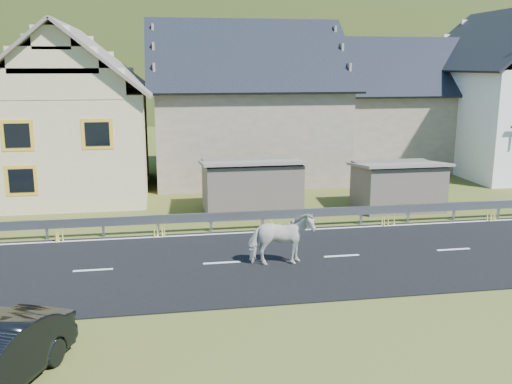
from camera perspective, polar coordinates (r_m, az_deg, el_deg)
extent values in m
plane|color=#3B4614|center=(19.26, 8.55, -6.45)|extent=(160.00, 160.00, 0.00)
cube|color=black|center=(19.25, 8.55, -6.40)|extent=(60.00, 7.00, 0.04)
cube|color=silver|center=(19.24, 8.56, -6.33)|extent=(60.00, 6.60, 0.01)
cube|color=#93969B|center=(22.46, 5.69, -2.07)|extent=(28.00, 0.08, 0.34)
cube|color=#93969B|center=(22.17, -20.19, -3.61)|extent=(0.10, 0.06, 0.70)
cube|color=#93969B|center=(21.88, -15.03, -3.47)|extent=(0.10, 0.06, 0.70)
cube|color=#93969B|center=(21.77, -9.78, -3.29)|extent=(0.10, 0.06, 0.70)
cube|color=#93969B|center=(21.85, -4.52, -3.09)|extent=(0.10, 0.06, 0.70)
cube|color=#93969B|center=(22.11, 0.65, -2.86)|extent=(0.10, 0.06, 0.70)
cube|color=#93969B|center=(22.54, 5.66, -2.62)|extent=(0.10, 0.06, 0.70)
cube|color=#93969B|center=(23.14, 10.45, -2.37)|extent=(0.10, 0.06, 0.70)
cube|color=#93969B|center=(23.89, 14.97, -2.12)|extent=(0.10, 0.06, 0.70)
cube|color=#93969B|center=(24.78, 19.18, -1.88)|extent=(0.10, 0.06, 0.70)
cube|color=#93969B|center=(25.80, 23.08, -1.64)|extent=(0.10, 0.06, 0.70)
cube|color=#6A5E52|center=(24.61, -0.51, 0.53)|extent=(4.30, 3.30, 2.40)
cube|color=#6A5E52|center=(25.99, 13.96, 0.57)|extent=(3.80, 2.90, 2.20)
cube|color=beige|center=(29.79, -17.71, 4.77)|extent=(7.00, 9.00, 5.00)
cube|color=gold|center=(25.58, -22.75, 5.24)|extent=(1.30, 0.12, 1.30)
cube|color=gold|center=(25.06, -15.58, 5.62)|extent=(1.30, 0.12, 1.30)
cube|color=gold|center=(25.86, -22.40, 1.06)|extent=(1.30, 0.12, 1.30)
cube|color=gray|center=(31.38, -21.54, 12.31)|extent=(0.70, 0.70, 2.40)
cube|color=gray|center=(32.84, -1.17, 6.03)|extent=(10.00, 9.00, 5.00)
cube|color=gray|center=(37.54, 13.72, 6.19)|extent=(9.00, 8.00, 4.60)
cube|color=white|center=(37.71, 24.06, 6.56)|extent=(8.00, 10.00, 6.00)
ellipsoid|color=#213213|center=(199.29, -6.52, 4.89)|extent=(440.00, 280.00, 260.00)
imported|color=beige|center=(17.98, 2.52, -4.71)|extent=(0.98, 2.05, 1.71)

